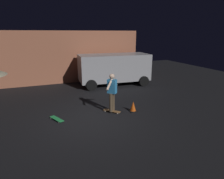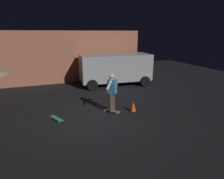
% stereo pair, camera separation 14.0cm
% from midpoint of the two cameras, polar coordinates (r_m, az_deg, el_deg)
% --- Properties ---
extents(ground_plane, '(28.00, 28.00, 0.00)m').
position_cam_midpoint_polar(ground_plane, '(7.98, -6.23, -9.00)').
color(ground_plane, black).
extents(low_building, '(12.15, 3.64, 3.53)m').
position_cam_midpoint_polar(low_building, '(15.45, -16.51, 9.58)').
color(low_building, '#B76B4C').
rests_on(low_building, ground_plane).
extents(parked_van, '(4.72, 2.48, 2.03)m').
position_cam_midpoint_polar(parked_van, '(13.08, 1.30, 6.45)').
color(parked_van, '#B2B2B7').
rests_on(parked_van, ground_plane).
extents(skateboard_ridden, '(0.68, 0.71, 0.07)m').
position_cam_midpoint_polar(skateboard_ridden, '(8.69, 0.46, -6.31)').
color(skateboard_ridden, olive).
rests_on(skateboard_ridden, ground_plane).
extents(skateboard_spare, '(0.52, 0.79, 0.07)m').
position_cam_midpoint_polar(skateboard_spare, '(8.26, -15.41, -8.19)').
color(skateboard_spare, green).
rests_on(skateboard_spare, ground_plane).
extents(skater, '(0.78, 0.73, 1.67)m').
position_cam_midpoint_polar(skater, '(8.36, 0.48, -0.09)').
color(skater, brown).
rests_on(skater, skateboard_ridden).
extents(traffic_cone, '(0.34, 0.34, 0.46)m').
position_cam_midpoint_polar(traffic_cone, '(8.78, 6.66, -5.09)').
color(traffic_cone, black).
rests_on(traffic_cone, ground_plane).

